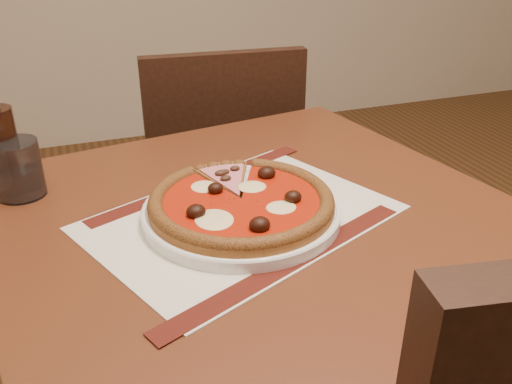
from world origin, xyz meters
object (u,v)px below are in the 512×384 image
at_px(water_glass, 17,169).
at_px(table, 260,267).
at_px(bottle, 0,145).
at_px(pizza, 241,201).
at_px(chair_far, 220,175).
at_px(plate, 242,212).

bearing_deg(water_glass, table, -29.58).
bearing_deg(bottle, table, -32.17).
distance_m(table, bottle, 0.48).
height_order(pizza, bottle, bottle).
bearing_deg(chair_far, water_glass, 48.80).
distance_m(chair_far, pizza, 0.74).
relative_size(chair_far, pizza, 3.06).
bearing_deg(water_glass, plate, -32.04).
distance_m(chair_far, bottle, 0.74).
xyz_separation_m(table, bottle, (-0.38, 0.24, 0.18)).
bearing_deg(table, water_glass, 150.42).
bearing_deg(table, bottle, 147.83).
height_order(chair_far, pizza, chair_far).
bearing_deg(plate, chair_far, 76.72).
distance_m(table, pizza, 0.14).
bearing_deg(pizza, water_glass, 147.94).
bearing_deg(pizza, chair_far, 76.72).
height_order(chair_far, plate, chair_far).
bearing_deg(bottle, water_glass, -57.91).
xyz_separation_m(plate, pizza, (-0.00, -0.00, 0.02)).
relative_size(chair_far, water_glass, 9.14).
relative_size(table, bottle, 4.47).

